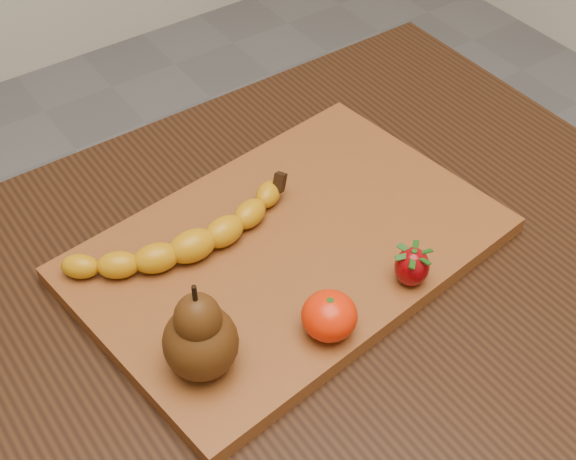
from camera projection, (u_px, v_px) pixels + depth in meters
table at (272, 360)px, 0.91m from camera, size 1.00×0.70×0.76m
cutting_board at (288, 249)px, 0.88m from camera, size 0.48×0.35×0.02m
banana at (192, 246)px, 0.85m from camera, size 0.23×0.08×0.04m
pear at (199, 329)px, 0.72m from camera, size 0.09×0.09×0.11m
mandarin at (329, 316)px, 0.77m from camera, size 0.06×0.06×0.05m
strawberry at (412, 266)px, 0.82m from camera, size 0.05×0.05×0.05m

